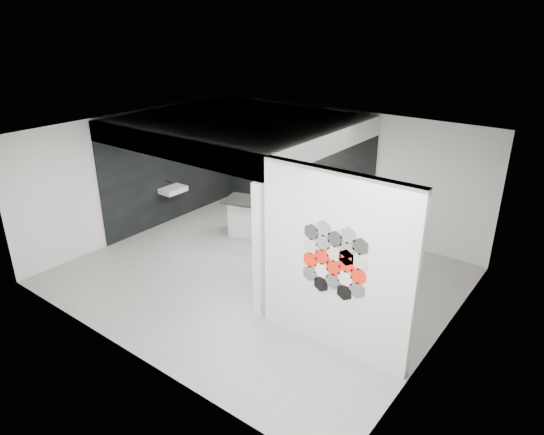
{
  "coord_description": "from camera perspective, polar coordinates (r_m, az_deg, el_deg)",
  "views": [
    {
      "loc": [
        5.22,
        -6.45,
        4.71
      ],
      "look_at": [
        0.1,
        0.3,
        1.15
      ],
      "focal_mm": 32.0,
      "sensor_mm": 36.0,
      "label": 1
    }
  ],
  "objects": [
    {
      "name": "stockpot",
      "position": [
        12.4,
        -1.59,
        7.34
      ],
      "size": [
        0.24,
        0.24,
        0.17
      ],
      "primitive_type": "cylinder",
      "rotation": [
        0.0,
        0.0,
        -0.18
      ],
      "color": "black",
      "rests_on": "display_shelf"
    },
    {
      "name": "display_shelf",
      "position": [
        11.82,
        2.51,
        6.0
      ],
      "size": [
        3.0,
        0.15,
        0.04
      ],
      "primitive_type": "cube",
      "color": "black",
      "rests_on": "bay_clad_back"
    },
    {
      "name": "floor",
      "position": [
        9.55,
        -1.58,
        -6.82
      ],
      "size": [
        7.0,
        6.0,
        0.01
      ],
      "primitive_type": "cube",
      "color": "gray"
    },
    {
      "name": "bay_clad_back",
      "position": [
        11.99,
        2.39,
        5.63
      ],
      "size": [
        4.4,
        0.04,
        2.35
      ],
      "primitive_type": "cube",
      "color": "black",
      "rests_on": "floor"
    },
    {
      "name": "bottle_dark",
      "position": [
        11.92,
        1.55,
        6.7
      ],
      "size": [
        0.07,
        0.07,
        0.17
      ],
      "primitive_type": "cylinder",
      "rotation": [
        0.0,
        0.0,
        0.09
      ],
      "color": "black",
      "rests_on": "display_shelf"
    },
    {
      "name": "corner_column",
      "position": [
        7.85,
        -1.55,
        -4.0
      ],
      "size": [
        0.16,
        0.16,
        2.35
      ],
      "primitive_type": "cube",
      "color": "silver",
      "rests_on": "floor"
    },
    {
      "name": "kettle",
      "position": [
        11.4,
        5.61,
        5.81
      ],
      "size": [
        0.23,
        0.23,
        0.16
      ],
      "primitive_type": "ellipsoid",
      "rotation": [
        0.0,
        0.0,
        0.25
      ],
      "color": "black",
      "rests_on": "display_shelf"
    },
    {
      "name": "hex_tile_cluster",
      "position": [
        6.92,
        7.36,
        -5.03
      ],
      "size": [
        1.04,
        0.02,
        1.16
      ],
      "color": "black",
      "rests_on": "partition_panel"
    },
    {
      "name": "utensil_cup",
      "position": [
        12.29,
        -0.86,
        7.04
      ],
      "size": [
        0.09,
        0.09,
        0.11
      ],
      "primitive_type": "cylinder",
      "rotation": [
        0.0,
        0.0,
        0.11
      ],
      "color": "black",
      "rests_on": "display_shelf"
    },
    {
      "name": "wall_basin",
      "position": [
        11.79,
        -11.56,
        3.21
      ],
      "size": [
        0.4,
        0.6,
        0.12
      ],
      "primitive_type": "cube",
      "color": "silver",
      "rests_on": "bay_clad_left"
    },
    {
      "name": "kitchen_island",
      "position": [
        10.97,
        -1.24,
        -0.07
      ],
      "size": [
        1.78,
        1.14,
        1.33
      ],
      "rotation": [
        0.0,
        0.0,
        0.27
      ],
      "color": "silver",
      "rests_on": "floor"
    },
    {
      "name": "bay_clad_left",
      "position": [
        11.98,
        -11.71,
        5.15
      ],
      "size": [
        0.04,
        4.0,
        2.35
      ],
      "primitive_type": "cube",
      "color": "black",
      "rests_on": "floor"
    },
    {
      "name": "glass_bowl",
      "position": [
        11.12,
        8.25,
        5.11
      ],
      "size": [
        0.16,
        0.16,
        0.11
      ],
      "primitive_type": "cylinder",
      "rotation": [
        0.0,
        0.0,
        0.03
      ],
      "color": "gray",
      "rests_on": "display_shelf"
    },
    {
      "name": "glass_vase",
      "position": [
        11.11,
        8.26,
        5.18
      ],
      "size": [
        0.1,
        0.1,
        0.14
      ],
      "primitive_type": "cylinder",
      "rotation": [
        0.0,
        0.0,
        0.02
      ],
      "color": "gray",
      "rests_on": "display_shelf"
    },
    {
      "name": "fascia_beam",
      "position": [
        8.82,
        -12.25,
        8.09
      ],
      "size": [
        4.4,
        0.16,
        0.4
      ],
      "primitive_type": "cube",
      "color": "silver",
      "rests_on": "corner_column"
    },
    {
      "name": "partition_panel",
      "position": [
        7.05,
        7.43,
        -5.45
      ],
      "size": [
        2.45,
        0.15,
        2.8
      ],
      "primitive_type": "cube",
      "color": "silver",
      "rests_on": "floor"
    },
    {
      "name": "bulkhead",
      "position": [
        10.13,
        -3.98,
        10.43
      ],
      "size": [
        4.4,
        4.0,
        0.4
      ],
      "primitive_type": "cube",
      "color": "silver",
      "rests_on": "corner_column"
    }
  ]
}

